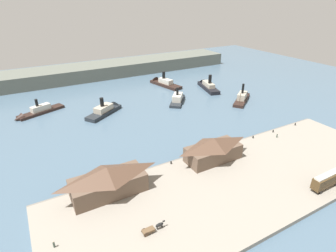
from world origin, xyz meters
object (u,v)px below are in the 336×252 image
at_px(pedestrian_near_east_shed, 277,136).
at_px(mooring_post_center_west, 253,137).
at_px(ferry_moored_west, 35,112).
at_px(ferry_approaching_west, 243,97).
at_px(street_tram, 327,180).
at_px(ferry_departing_north, 162,83).
at_px(ferry_outer_harbor, 178,98).
at_px(ferry_near_quay, 207,86).
at_px(ferry_mid_harbor, 107,109).
at_px(ferry_shed_customs_shed, 108,180).
at_px(pedestrian_walking_west, 54,244).
at_px(mooring_post_east, 171,163).
at_px(mooring_post_west, 295,124).
at_px(mooring_post_center_east, 273,131).
at_px(ferry_shed_west_terminal, 213,149).
at_px(horse_cart, 153,228).

height_order(pedestrian_near_east_shed, mooring_post_center_west, pedestrian_near_east_shed).
bearing_deg(ferry_moored_west, ferry_approaching_west, -18.21).
relative_size(street_tram, ferry_departing_north, 0.39).
height_order(ferry_outer_harbor, ferry_near_quay, ferry_near_quay).
relative_size(ferry_mid_harbor, ferry_near_quay, 0.88).
xyz_separation_m(mooring_post_center_west, ferry_approaching_west, (27.40, 34.68, -0.12)).
xyz_separation_m(ferry_shed_customs_shed, ferry_moored_west, (-11.44, 69.76, -4.14)).
height_order(pedestrian_walking_west, pedestrian_near_east_shed, pedestrian_walking_west).
relative_size(mooring_post_center_west, ferry_moored_west, 0.04).
distance_m(street_tram, mooring_post_east, 43.80).
bearing_deg(ferry_approaching_west, mooring_post_center_west, -128.31).
xyz_separation_m(ferry_shed_customs_shed, ferry_near_quay, (79.28, 63.15, -3.73)).
distance_m(mooring_post_east, ferry_near_quay, 82.86).
bearing_deg(ferry_near_quay, ferry_approaching_west, -79.94).
distance_m(pedestrian_walking_west, mooring_post_center_west, 73.54).
relative_size(ferry_moored_west, ferry_mid_harbor, 1.11).
xyz_separation_m(street_tram, mooring_post_west, (26.83, 30.31, -2.16)).
height_order(street_tram, mooring_post_center_east, street_tram).
xyz_separation_m(ferry_near_quay, ferry_approaching_west, (4.38, -24.68, -0.07)).
height_order(pedestrian_walking_west, mooring_post_east, pedestrian_walking_west).
height_order(ferry_shed_west_terminal, horse_cart, ferry_shed_west_terminal).
relative_size(ferry_shed_customs_shed, ferry_outer_harbor, 1.13).
height_order(street_tram, ferry_approaching_west, ferry_approaching_west).
distance_m(street_tram, pedestrian_near_east_shed, 29.34).
bearing_deg(ferry_near_quay, mooring_post_center_east, -102.09).
relative_size(pedestrian_walking_west, mooring_post_east, 1.84).
height_order(pedestrian_walking_west, ferry_departing_north, ferry_departing_north).
height_order(pedestrian_near_east_shed, ferry_outer_harbor, ferry_outer_harbor).
distance_m(pedestrian_near_east_shed, mooring_post_center_east, 4.22).
xyz_separation_m(pedestrian_near_east_shed, mooring_post_east, (-43.05, 4.05, -0.30)).
bearing_deg(ferry_outer_harbor, pedestrian_near_east_shed, -79.07).
distance_m(mooring_post_center_east, ferry_moored_west, 102.30).
xyz_separation_m(horse_cart, ferry_approaching_west, (79.41, 56.01, -0.60)).
bearing_deg(ferry_moored_west, mooring_post_center_west, -44.26).
distance_m(pedestrian_walking_west, mooring_post_east, 40.04).
height_order(horse_cart, pedestrian_walking_west, horse_cart).
height_order(ferry_departing_north, ferry_mid_harbor, ferry_departing_north).
xyz_separation_m(ferry_shed_customs_shed, street_tram, (52.42, -26.86, -1.52)).
bearing_deg(ferry_approaching_west, ferry_near_quay, 100.06).
distance_m(street_tram, mooring_post_center_west, 30.97).
xyz_separation_m(mooring_post_center_west, ferry_near_quay, (23.02, 59.36, -0.05)).
distance_m(ferry_shed_west_terminal, pedestrian_near_east_shed, 30.31).
xyz_separation_m(ferry_shed_west_terminal, mooring_post_center_east, (32.26, 3.97, -3.48)).
bearing_deg(pedestrian_near_east_shed, ferry_departing_north, 93.10).
xyz_separation_m(mooring_post_east, mooring_post_west, (57.91, -0.47, 0.00)).
distance_m(pedestrian_near_east_shed, ferry_outer_harbor, 54.72).
bearing_deg(ferry_departing_north, mooring_post_east, -116.42).
bearing_deg(pedestrian_walking_west, ferry_near_quay, 38.05).
distance_m(mooring_post_center_east, ferry_near_quay, 61.00).
height_order(ferry_shed_customs_shed, street_tram, ferry_shed_customs_shed).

